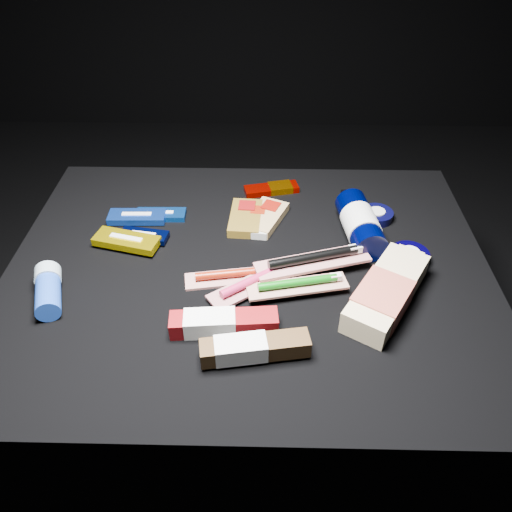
{
  "coord_description": "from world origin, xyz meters",
  "views": [
    {
      "loc": [
        0.03,
        -0.76,
        1.07
      ],
      "look_at": [
        0.01,
        0.01,
        0.42
      ],
      "focal_mm": 35.0,
      "sensor_mm": 36.0,
      "label": 1
    }
  ],
  "objects_px": {
    "deodorant_stick": "(48,290)",
    "bodywash_bottle": "(386,294)",
    "lotion_bottle": "(360,224)",
    "toothpaste_carton_red": "(219,323)"
  },
  "relations": [
    {
      "from": "lotion_bottle",
      "to": "toothpaste_carton_red",
      "type": "xyz_separation_m",
      "value": [
        -0.28,
        -0.27,
        -0.02
      ]
    },
    {
      "from": "lotion_bottle",
      "to": "toothpaste_carton_red",
      "type": "height_order",
      "value": "lotion_bottle"
    },
    {
      "from": "deodorant_stick",
      "to": "bodywash_bottle",
      "type": "bearing_deg",
      "value": -18.56
    },
    {
      "from": "lotion_bottle",
      "to": "toothpaste_carton_red",
      "type": "bearing_deg",
      "value": -143.32
    },
    {
      "from": "bodywash_bottle",
      "to": "deodorant_stick",
      "type": "relative_size",
      "value": 1.93
    },
    {
      "from": "lotion_bottle",
      "to": "bodywash_bottle",
      "type": "bearing_deg",
      "value": -91.65
    },
    {
      "from": "toothpaste_carton_red",
      "to": "lotion_bottle",
      "type": "bearing_deg",
      "value": 39.47
    },
    {
      "from": "bodywash_bottle",
      "to": "deodorant_stick",
      "type": "bearing_deg",
      "value": -148.05
    },
    {
      "from": "bodywash_bottle",
      "to": "toothpaste_carton_red",
      "type": "xyz_separation_m",
      "value": [
        -0.3,
        -0.07,
        -0.01
      ]
    },
    {
      "from": "deodorant_stick",
      "to": "toothpaste_carton_red",
      "type": "bearing_deg",
      "value": -31.01
    }
  ]
}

